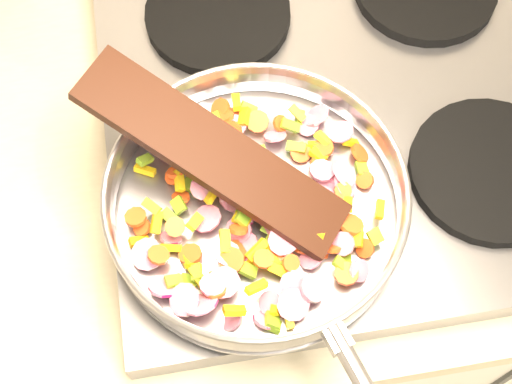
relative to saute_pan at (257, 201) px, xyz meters
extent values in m
cube|color=#939399|center=(0.14, 0.15, -0.07)|extent=(0.60, 0.60, 0.04)
cylinder|color=black|center=(0.00, 0.01, -0.04)|extent=(0.19, 0.19, 0.02)
cylinder|color=black|center=(0.28, 0.01, -0.04)|extent=(0.19, 0.19, 0.02)
cylinder|color=black|center=(0.00, 0.29, -0.04)|extent=(0.19, 0.19, 0.02)
cylinder|color=#9E9EA5|center=(0.00, 0.00, -0.03)|extent=(0.32, 0.32, 0.01)
torus|color=#9E9EA5|center=(0.00, 0.00, 0.00)|extent=(0.37, 0.37, 0.05)
torus|color=#9E9EA5|center=(0.00, 0.00, 0.02)|extent=(0.33, 0.33, 0.01)
cube|color=#9E9EA5|center=(0.05, -0.16, 0.01)|extent=(0.03, 0.04, 0.02)
cube|color=#73A221|center=(-0.10, 0.00, -0.02)|extent=(0.02, 0.02, 0.01)
cube|color=gold|center=(-0.01, 0.03, -0.02)|extent=(0.02, 0.02, 0.02)
cube|color=#73A221|center=(0.09, -0.04, -0.02)|extent=(0.02, 0.02, 0.01)
cube|color=#73A221|center=(-0.10, -0.07, -0.01)|extent=(0.02, 0.02, 0.01)
cylinder|color=#E3491B|center=(-0.02, 0.13, -0.01)|extent=(0.03, 0.03, 0.02)
cylinder|color=#E3491B|center=(0.08, -0.09, -0.01)|extent=(0.04, 0.04, 0.01)
cylinder|color=#E3491B|center=(0.09, 0.06, -0.01)|extent=(0.03, 0.03, 0.01)
cylinder|color=#C41352|center=(0.00, -0.11, -0.02)|extent=(0.03, 0.04, 0.02)
cube|color=gold|center=(0.10, -0.06, -0.01)|extent=(0.02, 0.02, 0.01)
cube|color=gold|center=(-0.09, 0.08, 0.00)|extent=(0.02, 0.02, 0.02)
cube|color=gold|center=(-0.06, 0.12, -0.01)|extent=(0.03, 0.02, 0.02)
cube|color=#73A221|center=(0.09, 0.07, -0.01)|extent=(0.02, 0.02, 0.02)
cube|color=gold|center=(-0.01, -0.06, -0.02)|extent=(0.02, 0.02, 0.01)
cylinder|color=#E3491B|center=(-0.02, 0.04, -0.01)|extent=(0.03, 0.02, 0.02)
cube|color=#73A221|center=(-0.03, 0.11, -0.01)|extent=(0.01, 0.02, 0.02)
cube|color=gold|center=(-0.10, -0.03, -0.02)|extent=(0.02, 0.02, 0.01)
cube|color=#73A221|center=(-0.01, 0.00, -0.01)|extent=(0.02, 0.02, 0.02)
cylinder|color=#E3491B|center=(0.13, 0.05, -0.02)|extent=(0.03, 0.03, 0.03)
cylinder|color=#E3491B|center=(-0.09, -0.01, 0.00)|extent=(0.03, 0.03, 0.01)
cylinder|color=#C41352|center=(-0.07, -0.10, 0.00)|extent=(0.05, 0.04, 0.03)
cylinder|color=#C41352|center=(0.09, -0.09, -0.01)|extent=(0.03, 0.03, 0.03)
cylinder|color=#C41352|center=(-0.02, -0.02, -0.02)|extent=(0.04, 0.04, 0.02)
cube|color=gold|center=(-0.08, -0.05, -0.02)|extent=(0.02, 0.02, 0.02)
cube|color=#73A221|center=(0.01, 0.13, -0.01)|extent=(0.02, 0.02, 0.02)
cube|color=gold|center=(0.01, -0.08, -0.01)|extent=(0.02, 0.02, 0.02)
cylinder|color=#C41352|center=(0.10, 0.02, 0.00)|extent=(0.04, 0.05, 0.04)
cylinder|color=#C41352|center=(-0.08, 0.10, -0.01)|extent=(0.04, 0.05, 0.02)
cylinder|color=#E3491B|center=(0.02, 0.11, -0.01)|extent=(0.04, 0.04, 0.02)
cube|color=#73A221|center=(0.12, -0.06, -0.01)|extent=(0.02, 0.02, 0.01)
cube|color=gold|center=(0.10, -0.04, -0.02)|extent=(0.02, 0.02, 0.02)
cylinder|color=#E3491B|center=(-0.05, -0.07, -0.02)|extent=(0.03, 0.03, 0.02)
cylinder|color=#E3491B|center=(-0.09, 0.05, -0.01)|extent=(0.03, 0.03, 0.02)
cube|color=#73A221|center=(0.05, 0.09, -0.01)|extent=(0.03, 0.02, 0.02)
cylinder|color=#C41352|center=(-0.04, -0.05, 0.00)|extent=(0.03, 0.03, 0.01)
cylinder|color=#C41352|center=(0.08, -0.06, -0.01)|extent=(0.03, 0.04, 0.03)
cube|color=#73A221|center=(0.01, -0.03, -0.01)|extent=(0.02, 0.02, 0.02)
cube|color=gold|center=(-0.01, 0.01, 0.00)|extent=(0.01, 0.02, 0.02)
cylinder|color=#E3491B|center=(-0.11, -0.04, 0.00)|extent=(0.03, 0.03, 0.01)
cube|color=gold|center=(-0.13, -0.02, -0.02)|extent=(0.02, 0.01, 0.02)
cylinder|color=#C41352|center=(0.03, 0.03, -0.02)|extent=(0.04, 0.03, 0.02)
cube|color=#73A221|center=(0.01, 0.06, -0.02)|extent=(0.02, 0.01, 0.01)
cylinder|color=#C41352|center=(0.00, 0.02, -0.01)|extent=(0.04, 0.04, 0.02)
cube|color=gold|center=(0.10, -0.02, -0.01)|extent=(0.01, 0.02, 0.02)
cylinder|color=#C41352|center=(0.01, 0.01, -0.02)|extent=(0.04, 0.04, 0.01)
cylinder|color=#E3491B|center=(-0.03, 0.07, -0.01)|extent=(0.03, 0.03, 0.02)
cube|color=#73A221|center=(0.01, -0.04, -0.01)|extent=(0.02, 0.02, 0.02)
cube|color=#73A221|center=(0.08, -0.02, -0.02)|extent=(0.03, 0.02, 0.02)
cube|color=gold|center=(-0.09, -0.08, -0.02)|extent=(0.02, 0.03, 0.01)
cylinder|color=#C41352|center=(0.09, 0.01, -0.02)|extent=(0.04, 0.04, 0.01)
cylinder|color=#C41352|center=(-0.06, 0.03, 0.00)|extent=(0.04, 0.04, 0.01)
cylinder|color=#E3491B|center=(0.04, 0.10, -0.01)|extent=(0.02, 0.02, 0.02)
cylinder|color=#C41352|center=(0.01, -0.02, 0.00)|extent=(0.03, 0.04, 0.02)
cube|color=#73A221|center=(0.06, -0.05, -0.01)|extent=(0.02, 0.02, 0.02)
cube|color=#73A221|center=(-0.01, -0.13, -0.02)|extent=(0.02, 0.02, 0.02)
cube|color=#73A221|center=(0.13, 0.03, -0.02)|extent=(0.01, 0.02, 0.01)
cylinder|color=#C41352|center=(0.02, -0.10, -0.01)|extent=(0.05, 0.04, 0.02)
cube|color=#73A221|center=(-0.07, -0.01, 0.00)|extent=(0.02, 0.02, 0.02)
cube|color=#73A221|center=(0.06, 0.07, -0.01)|extent=(0.03, 0.02, 0.01)
cylinder|color=#E3491B|center=(-0.04, -0.06, 0.00)|extent=(0.03, 0.03, 0.02)
cylinder|color=#E3491B|center=(0.03, 0.01, -0.01)|extent=(0.03, 0.03, 0.03)
cylinder|color=#C41352|center=(-0.11, -0.07, -0.01)|extent=(0.04, 0.03, 0.03)
cylinder|color=#C41352|center=(-0.12, -0.04, -0.01)|extent=(0.04, 0.04, 0.02)
cylinder|color=#C41352|center=(-0.01, -0.12, -0.02)|extent=(0.03, 0.03, 0.03)
cube|color=gold|center=(-0.02, -0.01, -0.01)|extent=(0.02, 0.02, 0.01)
cylinder|color=#E3491B|center=(0.06, -0.06, -0.02)|extent=(0.03, 0.02, 0.02)
cube|color=#73A221|center=(-0.02, -0.01, 0.00)|extent=(0.02, 0.03, 0.02)
cube|color=gold|center=(0.01, -0.04, -0.01)|extent=(0.02, 0.03, 0.02)
cylinder|color=#E3491B|center=(-0.03, 0.07, -0.01)|extent=(0.03, 0.03, 0.02)
cube|color=gold|center=(-0.05, 0.02, 0.00)|extent=(0.02, 0.02, 0.01)
cylinder|color=#C41352|center=(0.05, -0.03, -0.01)|extent=(0.03, 0.03, 0.02)
cylinder|color=#C41352|center=(0.08, 0.03, -0.01)|extent=(0.04, 0.04, 0.01)
cylinder|color=#E3491B|center=(-0.01, 0.09, 0.00)|extent=(0.03, 0.03, 0.03)
cylinder|color=#C41352|center=(0.02, -0.03, 0.00)|extent=(0.04, 0.04, 0.02)
cube|color=gold|center=(0.13, -0.03, -0.01)|extent=(0.02, 0.02, 0.01)
cube|color=#73A221|center=(0.07, -0.04, -0.02)|extent=(0.03, 0.02, 0.01)
cube|color=#73A221|center=(0.02, 0.00, 0.00)|extent=(0.02, 0.03, 0.01)
cylinder|color=#E3491B|center=(-0.02, 0.12, -0.01)|extent=(0.03, 0.02, 0.02)
cylinder|color=#C41352|center=(-0.10, -0.02, -0.02)|extent=(0.03, 0.03, 0.02)
cube|color=#73A221|center=(0.02, -0.04, -0.02)|extent=(0.02, 0.02, 0.01)
cube|color=gold|center=(0.06, 0.10, 0.00)|extent=(0.02, 0.02, 0.02)
cube|color=#73A221|center=(0.05, -0.01, -0.02)|extent=(0.02, 0.01, 0.01)
cube|color=#73A221|center=(0.02, 0.06, -0.01)|extent=(0.01, 0.02, 0.01)
cube|color=gold|center=(-0.05, -0.07, -0.01)|extent=(0.02, 0.02, 0.02)
cylinder|color=#E3491B|center=(0.01, -0.06, -0.01)|extent=(0.03, 0.03, 0.01)
cylinder|color=#E3491B|center=(-0.13, 0.00, -0.02)|extent=(0.03, 0.03, 0.02)
cylinder|color=#C41352|center=(0.05, 0.00, -0.01)|extent=(0.03, 0.03, 0.02)
cylinder|color=#C41352|center=(-0.04, 0.06, -0.01)|extent=(0.04, 0.04, 0.01)
cylinder|color=#E3491B|center=(0.10, -0.04, -0.01)|extent=(0.04, 0.03, 0.02)
cube|color=gold|center=(-0.02, -0.10, 0.00)|extent=(0.03, 0.02, 0.02)
cube|color=#73A221|center=(0.08, -0.03, -0.01)|extent=(0.03, 0.03, 0.01)
cylinder|color=#C41352|center=(-0.02, 0.02, -0.01)|extent=(0.04, 0.04, 0.03)
cube|color=gold|center=(-0.07, -0.07, 0.00)|extent=(0.02, 0.03, 0.02)
cylinder|color=#E3491B|center=(0.06, 0.06, -0.02)|extent=(0.03, 0.03, 0.02)
cube|color=#73A221|center=(-0.07, -0.07, -0.01)|extent=(0.01, 0.02, 0.01)
cube|color=gold|center=(0.00, 0.13, -0.01)|extent=(0.01, 0.03, 0.02)
cylinder|color=#C41352|center=(-0.01, 0.11, -0.01)|extent=(0.03, 0.03, 0.02)
cube|color=gold|center=(-0.12, 0.07, -0.02)|extent=(0.03, 0.02, 0.01)
cylinder|color=#E3491B|center=(-0.02, -0.03, 0.00)|extent=(0.02, 0.02, 0.02)
cylinder|color=#E3491B|center=(0.10, 0.00, 0.00)|extent=(0.02, 0.02, 0.01)
cylinder|color=#C41352|center=(-0.09, -0.10, 0.00)|extent=(0.04, 0.04, 0.03)
cube|color=gold|center=(0.00, -0.06, -0.02)|extent=(0.02, 0.02, 0.02)
cube|color=#73A221|center=(0.08, -0.08, -0.02)|extent=(0.01, 0.02, 0.01)
cylinder|color=#C41352|center=(0.04, 0.08, -0.01)|extent=(0.04, 0.03, 0.02)
cube|color=#73A221|center=(0.05, 0.00, -0.02)|extent=(0.03, 0.03, 0.01)
cylinder|color=#C41352|center=(-0.02, -0.04, -0.02)|extent=(0.05, 0.05, 0.02)
cube|color=#73A221|center=(-0.01, -0.13, -0.02)|extent=(0.02, 0.02, 0.02)
cylinder|color=#C41352|center=(0.08, 0.02, -0.02)|extent=(0.03, 0.04, 0.03)
cylinder|color=#C41352|center=(0.02, -0.12, -0.01)|extent=(0.04, 0.04, 0.02)
cube|color=#73A221|center=(-0.08, -0.07, -0.02)|extent=(0.02, 0.02, 0.01)
cylinder|color=#C41352|center=(0.02, -0.05, 0.00)|extent=(0.04, 0.04, 0.02)
cylinder|color=#E3491B|center=(0.04, -0.05, -0.02)|extent=(0.03, 0.03, 0.02)
cylinder|color=#E3491B|center=(-0.02, 0.07, -0.01)|extent=(0.03, 0.03, 0.03)
cube|color=gold|center=(-0.08, 0.04, 0.00)|extent=(0.01, 0.03, 0.01)
cube|color=#73A221|center=(-0.11, 0.07, 0.00)|extent=(0.02, 0.02, 0.01)
cylinder|color=#E3491B|center=(0.00, 0.07, -0.01)|extent=(0.03, 0.03, 0.02)
cube|color=#73A221|center=(0.01, -0.07, -0.01)|extent=(0.02, 0.02, 0.02)
cylinder|color=#E3491B|center=(-0.08, -0.04, -0.01)|extent=(0.04, 0.04, 0.01)
cube|color=#73A221|center=(-0.02, -0.07, -0.01)|extent=(0.02, 0.02, 0.02)
cylinder|color=#E3491B|center=(-0.13, 0.01, -0.01)|extent=(0.03, 0.03, 0.01)
cylinder|color=#E3491B|center=(-0.03, -0.05, -0.02)|extent=(0.03, 0.03, 0.02)
cylinder|color=#C41352|center=(-0.09, 0.09, -0.01)|extent=(0.04, 0.05, 0.03)
cylinder|color=#C41352|center=(-0.05, -0.08, 0.00)|extent=(0.05, 0.05, 0.01)
cylinder|color=#C41352|center=(0.04, -0.11, 0.00)|extent=(0.03, 0.04, 0.02)
cylinder|color=#C41352|center=(0.09, -0.04, -0.02)|extent=(0.03, 0.03, 0.02)
cube|color=gold|center=(0.08, 0.07, -0.02)|extent=(0.03, 0.02, 0.01)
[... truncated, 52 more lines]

